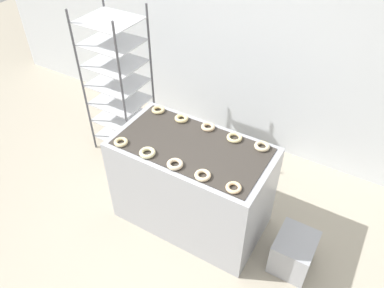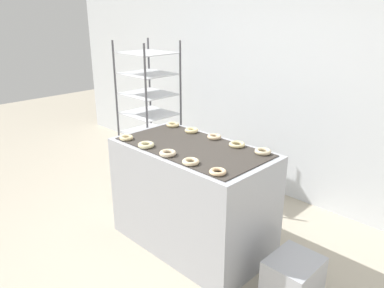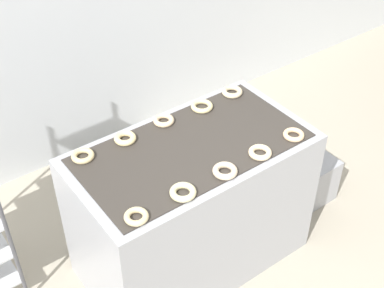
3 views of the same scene
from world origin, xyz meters
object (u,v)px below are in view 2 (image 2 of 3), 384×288
(donut_near_leftmost, at_px, (126,138))
(donut_far_left, at_px, (191,130))
(fryer_machine, at_px, (192,196))
(donut_near_center, at_px, (168,153))
(glaze_bin, at_px, (293,280))
(donut_far_right, at_px, (237,145))
(donut_near_left, at_px, (146,145))
(baking_rack_cart, at_px, (149,114))
(donut_far_leftmost, at_px, (173,125))
(donut_near_rightmost, at_px, (218,172))
(donut_far_center, at_px, (214,137))
(donut_near_right, at_px, (191,162))
(donut_far_rightmost, at_px, (263,151))

(donut_near_leftmost, relative_size, donut_far_left, 0.96)
(fryer_machine, height_order, donut_near_center, donut_near_center)
(glaze_bin, bearing_deg, donut_far_right, 160.70)
(donut_near_center, bearing_deg, fryer_machine, 91.61)
(donut_near_left, height_order, donut_far_left, same)
(baking_rack_cart, distance_m, donut_near_leftmost, 1.18)
(glaze_bin, xyz_separation_m, donut_near_leftmost, (-1.61, -0.29, 0.81))
(donut_near_left, distance_m, donut_far_leftmost, 0.63)
(donut_near_rightmost, distance_m, donut_far_leftmost, 1.22)
(donut_near_left, bearing_deg, donut_far_left, 90.95)
(baking_rack_cart, xyz_separation_m, donut_far_center, (1.32, -0.31, 0.10))
(donut_far_leftmost, bearing_deg, donut_near_left, -63.76)
(donut_near_leftmost, distance_m, donut_near_rightmost, 1.08)
(donut_far_left, height_order, donut_far_right, donut_far_left)
(baking_rack_cart, bearing_deg, donut_far_leftmost, -22.41)
(donut_far_leftmost, distance_m, donut_far_center, 0.55)
(glaze_bin, relative_size, donut_near_left, 2.85)
(donut_far_right, bearing_deg, donut_near_leftmost, -145.86)
(baking_rack_cart, bearing_deg, donut_far_right, -11.59)
(donut_near_rightmost, bearing_deg, donut_near_right, -178.78)
(fryer_machine, relative_size, donut_far_center, 11.15)
(donut_near_leftmost, xyz_separation_m, donut_near_rightmost, (1.08, 0.01, -0.00))
(glaze_bin, height_order, donut_far_leftmost, donut_far_leftmost)
(donut_near_right, relative_size, donut_far_center, 1.03)
(donut_near_right, bearing_deg, donut_far_center, 114.97)
(donut_far_right, bearing_deg, baking_rack_cart, 168.41)
(donut_far_rightmost, bearing_deg, donut_near_rightmost, -89.97)
(donut_near_right, distance_m, donut_far_right, 0.55)
(donut_near_leftmost, bearing_deg, fryer_machine, 27.69)
(donut_far_right, bearing_deg, donut_near_center, -115.62)
(donut_near_left, height_order, donut_far_center, donut_near_left)
(donut_near_left, height_order, donut_far_leftmost, donut_near_left)
(donut_near_center, distance_m, donut_far_center, 0.58)
(donut_far_leftmost, height_order, donut_far_right, same)
(fryer_machine, bearing_deg, baking_rack_cart, 155.65)
(donut_near_leftmost, distance_m, donut_far_right, 1.00)
(glaze_bin, distance_m, donut_far_leftmost, 1.82)
(donut_near_center, height_order, donut_near_right, donut_near_center)
(baking_rack_cart, xyz_separation_m, donut_far_left, (1.05, -0.33, 0.10))
(donut_near_leftmost, distance_m, donut_near_left, 0.28)
(glaze_bin, distance_m, donut_far_rightmost, 1.01)
(donut_near_leftmost, distance_m, donut_far_rightmost, 1.23)
(baking_rack_cart, xyz_separation_m, donut_near_rightmost, (1.86, -0.88, 0.09))
(donut_far_rightmost, bearing_deg, donut_far_left, -179.29)
(donut_near_left, distance_m, donut_far_center, 0.64)
(fryer_machine, relative_size, baking_rack_cart, 0.81)
(glaze_bin, relative_size, donut_far_rightmost, 2.95)
(donut_near_left, bearing_deg, donut_far_center, 65.08)
(donut_near_center, distance_m, donut_far_right, 0.62)
(glaze_bin, distance_m, donut_near_leftmost, 1.82)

